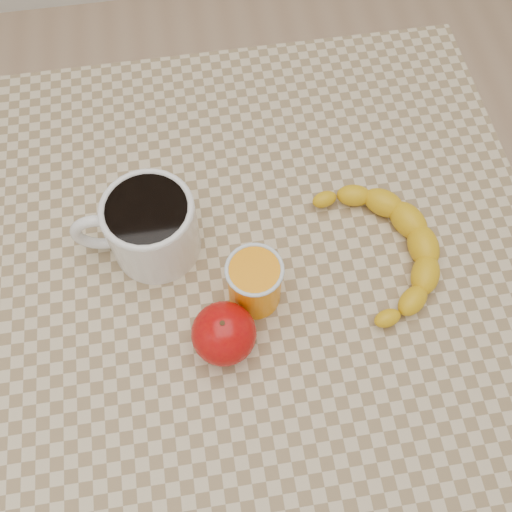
{
  "coord_description": "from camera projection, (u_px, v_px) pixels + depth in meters",
  "views": [
    {
      "loc": [
        -0.05,
        -0.34,
        1.45
      ],
      "look_at": [
        0.0,
        0.0,
        0.77
      ],
      "focal_mm": 40.0,
      "sensor_mm": 36.0,
      "label": 1
    }
  ],
  "objects": [
    {
      "name": "table",
      "position": [
        256.0,
        288.0,
        0.85
      ],
      "size": [
        0.8,
        0.8,
        0.75
      ],
      "color": "#C1AD88",
      "rests_on": "ground"
    },
    {
      "name": "coffee_mug",
      "position": [
        149.0,
        226.0,
        0.74
      ],
      "size": [
        0.17,
        0.13,
        0.1
      ],
      "color": "white",
      "rests_on": "table"
    },
    {
      "name": "apple",
      "position": [
        224.0,
        334.0,
        0.69
      ],
      "size": [
        0.1,
        0.1,
        0.07
      ],
      "color": "#9E0509",
      "rests_on": "table"
    },
    {
      "name": "ground",
      "position": [
        256.0,
        392.0,
        1.45
      ],
      "size": [
        3.0,
        3.0,
        0.0
      ],
      "primitive_type": "plane",
      "color": "tan",
      "rests_on": "ground"
    },
    {
      "name": "orange_juice_glass",
      "position": [
        255.0,
        282.0,
        0.72
      ],
      "size": [
        0.07,
        0.07,
        0.08
      ],
      "color": "orange",
      "rests_on": "table"
    },
    {
      "name": "banana",
      "position": [
        383.0,
        248.0,
        0.76
      ],
      "size": [
        0.2,
        0.27,
        0.04
      ],
      "primitive_type": null,
      "rotation": [
        0.0,
        0.0,
        0.04
      ],
      "color": "gold",
      "rests_on": "table"
    }
  ]
}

